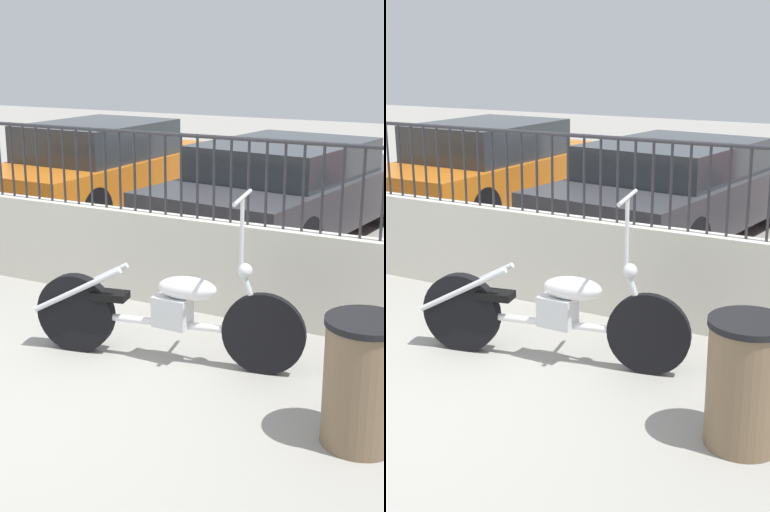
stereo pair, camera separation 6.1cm
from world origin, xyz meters
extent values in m
plane|color=gray|center=(0.00, 0.00, 0.00)|extent=(40.00, 40.00, 0.00)
cube|color=beige|center=(0.00, 2.29, 0.43)|extent=(9.77, 0.18, 0.87)
cylinder|color=#2D2D33|center=(-2.15, 2.29, 1.25)|extent=(0.02, 0.02, 0.76)
cylinder|color=#2D2D33|center=(-1.99, 2.29, 1.25)|extent=(0.02, 0.02, 0.76)
cylinder|color=#2D2D33|center=(-1.82, 2.29, 1.25)|extent=(0.02, 0.02, 0.76)
cylinder|color=#2D2D33|center=(-1.66, 2.29, 1.25)|extent=(0.02, 0.02, 0.76)
cylinder|color=#2D2D33|center=(-1.49, 2.29, 1.25)|extent=(0.02, 0.02, 0.76)
cylinder|color=#2D2D33|center=(-1.32, 2.29, 1.25)|extent=(0.02, 0.02, 0.76)
cylinder|color=#2D2D33|center=(-1.16, 2.29, 1.25)|extent=(0.02, 0.02, 0.76)
cylinder|color=#2D2D33|center=(-0.99, 2.29, 1.25)|extent=(0.02, 0.02, 0.76)
cylinder|color=#2D2D33|center=(-0.83, 2.29, 1.25)|extent=(0.02, 0.02, 0.76)
cylinder|color=#2D2D33|center=(-0.66, 2.29, 1.25)|extent=(0.02, 0.02, 0.76)
cylinder|color=#2D2D33|center=(-0.50, 2.29, 1.25)|extent=(0.02, 0.02, 0.76)
cylinder|color=#2D2D33|center=(-0.33, 2.29, 1.25)|extent=(0.02, 0.02, 0.76)
cylinder|color=#2D2D33|center=(-0.17, 2.29, 1.25)|extent=(0.02, 0.02, 0.76)
cylinder|color=#2D2D33|center=(0.00, 2.29, 1.25)|extent=(0.02, 0.02, 0.76)
cylinder|color=#2D2D33|center=(0.17, 2.29, 1.25)|extent=(0.02, 0.02, 0.76)
cylinder|color=#2D2D33|center=(0.33, 2.29, 1.25)|extent=(0.02, 0.02, 0.76)
cylinder|color=#2D2D33|center=(0.50, 2.29, 1.25)|extent=(0.02, 0.02, 0.76)
cylinder|color=#2D2D33|center=(0.66, 2.29, 1.25)|extent=(0.02, 0.02, 0.76)
cylinder|color=#2D2D33|center=(0.83, 2.29, 1.25)|extent=(0.02, 0.02, 0.76)
cylinder|color=#2D2D33|center=(0.99, 2.29, 1.25)|extent=(0.02, 0.02, 0.76)
cylinder|color=#2D2D33|center=(1.16, 2.29, 1.25)|extent=(0.02, 0.02, 0.76)
cylinder|color=#2D2D33|center=(1.32, 2.29, 1.25)|extent=(0.02, 0.02, 0.76)
cylinder|color=#2D2D33|center=(1.49, 2.29, 1.25)|extent=(0.02, 0.02, 0.76)
cylinder|color=#2D2D33|center=(1.66, 2.29, 1.25)|extent=(0.02, 0.02, 0.76)
cylinder|color=#2D2D33|center=(1.82, 2.29, 1.25)|extent=(0.02, 0.02, 0.76)
cylinder|color=#2D2D33|center=(0.00, 2.29, 1.61)|extent=(9.77, 0.04, 0.04)
cylinder|color=black|center=(1.24, 1.30, 0.32)|extent=(0.63, 0.19, 0.63)
cylinder|color=black|center=(-0.25, 1.00, 0.32)|extent=(0.65, 0.22, 0.65)
cylinder|color=silver|center=(0.49, 1.15, 0.32)|extent=(1.39, 0.33, 0.06)
cube|color=silver|center=(0.54, 1.16, 0.42)|extent=(0.28, 0.18, 0.24)
ellipsoid|color=silver|center=(0.66, 1.18, 0.62)|extent=(0.49, 0.29, 0.18)
cube|color=black|center=(0.04, 1.06, 0.50)|extent=(0.31, 0.21, 0.06)
cylinder|color=silver|center=(1.15, 1.28, 0.57)|extent=(0.23, 0.09, 0.51)
sphere|color=silver|center=(1.09, 1.27, 0.80)|extent=(0.11, 0.11, 0.11)
cylinder|color=silver|center=(1.06, 1.26, 1.08)|extent=(0.03, 0.03, 0.52)
cylinder|color=silver|center=(1.06, 1.26, 1.34)|extent=(0.13, 0.52, 0.03)
cylinder|color=silver|center=(-0.19, 0.94, 0.54)|extent=(0.75, 0.19, 0.43)
cylinder|color=silver|center=(-0.22, 1.07, 0.54)|extent=(0.75, 0.19, 0.43)
cylinder|color=brown|center=(2.15, 0.67, 0.39)|extent=(0.48, 0.48, 0.78)
cylinder|color=black|center=(2.15, 0.67, 0.80)|extent=(0.50, 0.50, 0.04)
cylinder|color=black|center=(-3.75, 6.85, 0.32)|extent=(0.13, 0.64, 0.64)
cylinder|color=black|center=(-2.15, 6.78, 0.32)|extent=(0.13, 0.64, 0.64)
cylinder|color=black|center=(-3.86, 4.12, 0.32)|extent=(0.13, 0.64, 0.64)
cylinder|color=black|center=(-2.26, 4.06, 0.32)|extent=(0.13, 0.64, 0.64)
cube|color=orange|center=(-3.01, 5.45, 0.53)|extent=(1.88, 4.45, 0.57)
cube|color=#2D3338|center=(-3.01, 5.24, 1.07)|extent=(1.62, 2.17, 0.51)
cylinder|color=black|center=(-0.73, 6.76, 0.32)|extent=(0.18, 0.65, 0.64)
cylinder|color=black|center=(-1.06, 4.01, 0.32)|extent=(0.18, 0.65, 0.64)
cylinder|color=black|center=(0.69, 3.80, 0.32)|extent=(0.18, 0.65, 0.64)
cube|color=#38383D|center=(-0.02, 5.28, 0.53)|extent=(2.39, 4.66, 0.58)
cube|color=#2D3338|center=(-0.05, 5.06, 1.03)|extent=(1.93, 2.33, 0.42)
camera|label=1|loc=(3.08, -3.29, 2.36)|focal=50.00mm
camera|label=2|loc=(3.13, -3.26, 2.36)|focal=50.00mm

